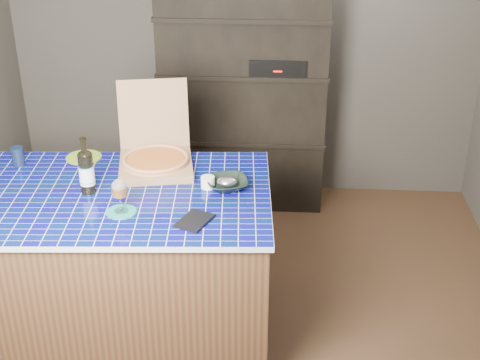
# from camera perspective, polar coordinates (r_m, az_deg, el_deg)

# --- Properties ---
(room) EXTENTS (3.50, 3.50, 3.50)m
(room) POSITION_cam_1_polar(r_m,az_deg,el_deg) (3.38, -1.31, 4.88)
(room) COLOR #513222
(room) RESTS_ON ground
(shelving_unit) EXTENTS (1.20, 0.41, 1.80)m
(shelving_unit) POSITION_cam_1_polar(r_m,az_deg,el_deg) (4.93, 0.34, 7.75)
(shelving_unit) COLOR black
(shelving_unit) RESTS_ON floor
(kitchen_island) EXTENTS (1.69, 1.13, 0.89)m
(kitchen_island) POSITION_cam_1_polar(r_m,az_deg,el_deg) (3.74, -10.22, -7.17)
(kitchen_island) COLOR #49331D
(kitchen_island) RESTS_ON floor
(pizza_box) EXTENTS (0.48, 0.55, 0.43)m
(pizza_box) POSITION_cam_1_polar(r_m,az_deg,el_deg) (3.73, -7.22, 1.93)
(pizza_box) COLOR #A07F52
(pizza_box) RESTS_ON kitchen_island
(mead_bottle) EXTENTS (0.08, 0.08, 0.31)m
(mead_bottle) POSITION_cam_1_polar(r_m,az_deg,el_deg) (3.50, -12.97, 0.74)
(mead_bottle) COLOR black
(mead_bottle) RESTS_ON kitchen_island
(teal_trivet) EXTENTS (0.15, 0.15, 0.01)m
(teal_trivet) POSITION_cam_1_polar(r_m,az_deg,el_deg) (3.32, -10.09, -2.69)
(teal_trivet) COLOR #1A877A
(teal_trivet) RESTS_ON kitchen_island
(wine_glass) EXTENTS (0.08, 0.08, 0.18)m
(wine_glass) POSITION_cam_1_polar(r_m,az_deg,el_deg) (3.27, -10.26, -0.83)
(wine_glass) COLOR white
(wine_glass) RESTS_ON teal_trivet
(dvd_case) EXTENTS (0.19, 0.22, 0.01)m
(dvd_case) POSITION_cam_1_polar(r_m,az_deg,el_deg) (3.20, -3.89, -3.49)
(dvd_case) COLOR black
(dvd_case) RESTS_ON kitchen_island
(bowl) EXTENTS (0.27, 0.27, 0.05)m
(bowl) POSITION_cam_1_polar(r_m,az_deg,el_deg) (3.49, -1.11, -0.32)
(bowl) COLOR black
(bowl) RESTS_ON kitchen_island
(foil_contents) EXTENTS (0.11, 0.09, 0.05)m
(foil_contents) POSITION_cam_1_polar(r_m,az_deg,el_deg) (3.48, -1.11, -0.12)
(foil_contents) COLOR #B8B8C4
(foil_contents) RESTS_ON bowl
(white_jar) EXTENTS (0.07, 0.07, 0.06)m
(white_jar) POSITION_cam_1_polar(r_m,az_deg,el_deg) (3.50, -2.77, -0.19)
(white_jar) COLOR white
(white_jar) RESTS_ON kitchen_island
(navy_cup) EXTENTS (0.07, 0.07, 0.11)m
(navy_cup) POSITION_cam_1_polar(r_m,az_deg,el_deg) (3.94, -18.43, 1.94)
(navy_cup) COLOR #0E1833
(navy_cup) RESTS_ON kitchen_island
(green_trivet) EXTENTS (0.20, 0.20, 0.01)m
(green_trivet) POSITION_cam_1_polar(r_m,az_deg,el_deg) (3.95, -13.19, 1.91)
(green_trivet) COLOR #84B326
(green_trivet) RESTS_ON kitchen_island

